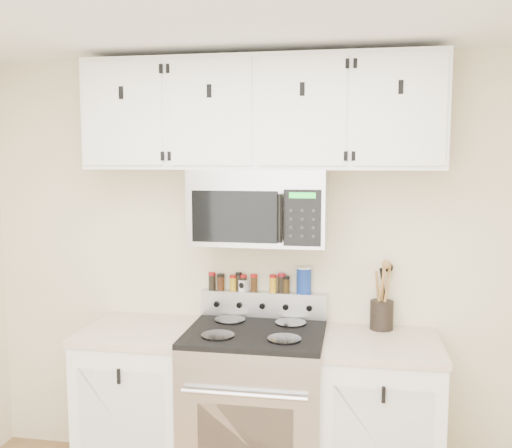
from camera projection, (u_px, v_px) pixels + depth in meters
The scene contains 19 objects.
back_wall at pixel (265, 266), 3.46m from camera, with size 3.50×0.01×2.50m, color beige.
range at pixel (256, 409), 3.24m from camera, with size 0.76×0.65×1.10m.
base_cabinet_left at pixel (142, 402), 3.38m from camera, with size 0.64×0.62×0.92m.
base_cabinet_right at pixel (379, 421), 3.14m from camera, with size 0.64×0.62×0.92m.
microwave at pixel (260, 207), 3.23m from camera, with size 0.76×0.44×0.42m.
upper_cabinets at pixel (260, 114), 3.19m from camera, with size 2.00×0.35×0.62m.
utensil_crock at pixel (382, 313), 3.28m from camera, with size 0.13×0.13×0.39m.
kitchen_timer at pixel (242, 285), 3.46m from camera, with size 0.06×0.05×0.07m, color white.
salt_canister at pixel (304, 280), 3.39m from camera, with size 0.09×0.09×0.16m.
spice_jar_0 at pixel (212, 281), 3.49m from camera, with size 0.04×0.04×0.11m.
spice_jar_1 at pixel (221, 282), 3.48m from camera, with size 0.04×0.04×0.10m.
spice_jar_2 at pixel (233, 283), 3.47m from camera, with size 0.04×0.04×0.10m.
spice_jar_3 at pixel (239, 282), 3.46m from camera, with size 0.04×0.04×0.11m.
spice_jar_4 at pixel (243, 283), 3.46m from camera, with size 0.04×0.04×0.10m.
spice_jar_5 at pixel (254, 283), 3.45m from camera, with size 0.04×0.04×0.11m.
spice_jar_6 at pixel (273, 283), 3.43m from camera, with size 0.04×0.04×0.11m.
spice_jar_7 at pixel (281, 283), 3.42m from camera, with size 0.05×0.05×0.12m.
spice_jar_8 at pixel (286, 284), 3.41m from camera, with size 0.04×0.04×0.10m.
spice_jar_9 at pixel (300, 285), 3.40m from camera, with size 0.04×0.04×0.10m.
Camera 1 is at (0.53, -1.62, 1.91)m, focal length 40.00 mm.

